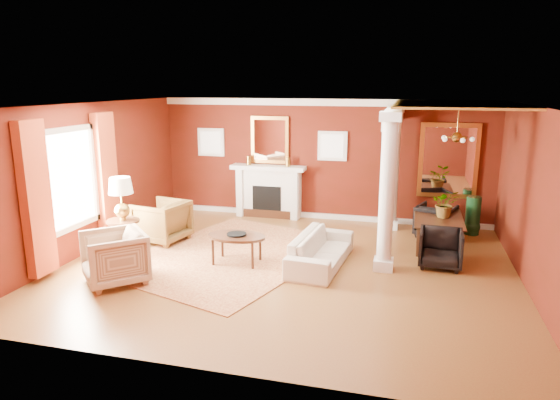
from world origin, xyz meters
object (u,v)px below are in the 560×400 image
(sofa, at_px, (321,245))
(side_table, at_px, (122,203))
(armchair_leopard, at_px, (161,219))
(armchair_stripe, at_px, (114,255))
(dining_table, at_px, (440,224))
(coffee_table, at_px, (237,238))

(sofa, xyz_separation_m, side_table, (-3.75, -0.46, 0.65))
(armchair_leopard, distance_m, armchair_stripe, 2.26)
(side_table, height_order, dining_table, side_table)
(side_table, distance_m, dining_table, 6.30)
(coffee_table, relative_size, side_table, 0.70)
(sofa, distance_m, armchair_leopard, 3.53)
(armchair_leopard, height_order, dining_table, armchair_leopard)
(coffee_table, xyz_separation_m, dining_table, (3.67, 1.99, -0.02))
(sofa, xyz_separation_m, armchair_leopard, (-3.48, 0.55, 0.09))
(armchair_stripe, height_order, coffee_table, armchair_stripe)
(armchair_leopard, bearing_deg, dining_table, 112.95)
(dining_table, bearing_deg, armchair_leopard, 101.95)
(side_table, bearing_deg, dining_table, 20.12)
(armchair_leopard, xyz_separation_m, armchair_stripe, (0.31, -2.23, 0.00))
(coffee_table, bearing_deg, armchair_leopard, 156.88)
(sofa, height_order, dining_table, dining_table)
(armchair_leopard, relative_size, armchair_stripe, 0.99)
(armchair_stripe, xyz_separation_m, side_table, (-0.58, 1.23, 0.56))
(armchair_stripe, bearing_deg, armchair_leopard, 143.50)
(coffee_table, relative_size, dining_table, 0.63)
(armchair_leopard, height_order, coffee_table, armchair_leopard)
(sofa, height_order, coffee_table, sofa)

